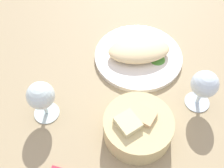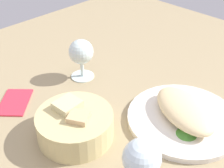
{
  "view_description": "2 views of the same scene",
  "coord_description": "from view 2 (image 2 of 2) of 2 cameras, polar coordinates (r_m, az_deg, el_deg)",
  "views": [
    {
      "loc": [
        26.76,
        39.34,
        64.08
      ],
      "look_at": [
        4.89,
        1.98,
        5.95
      ],
      "focal_mm": 44.63,
      "sensor_mm": 36.0,
      "label": 1
    },
    {
      "loc": [
        -35.7,
        44.37,
        48.92
      ],
      "look_at": [
        8.47,
        -0.32,
        5.16
      ],
      "focal_mm": 48.5,
      "sensor_mm": 36.0,
      "label": 2
    }
  ],
  "objects": [
    {
      "name": "bread_basket",
      "position": [
        0.68,
        -7.03,
        -7.55
      ],
      "size": [
        17.04,
        17.04,
        7.95
      ],
      "color": "#CFBC7F",
      "rests_on": "ground_plane"
    },
    {
      "name": "wine_glass_near",
      "position": [
        0.85,
        -5.83,
        5.7
      ],
      "size": [
        7.02,
        7.02,
        11.79
      ],
      "color": "silver",
      "rests_on": "ground_plane"
    },
    {
      "name": "folded_napkin",
      "position": [
        0.82,
        -17.86,
        -3.15
      ],
      "size": [
        12.64,
        12.8,
        0.8
      ],
      "primitive_type": "cube",
      "rotation": [
        0.0,
        0.0,
        2.33
      ],
      "color": "#DD2D40",
      "rests_on": "ground_plane"
    },
    {
      "name": "plate",
      "position": [
        0.75,
        13.25,
        -6.4
      ],
      "size": [
        26.72,
        26.72,
        1.4
      ],
      "primitive_type": "cylinder",
      "color": "white",
      "rests_on": "ground_plane"
    },
    {
      "name": "lettuce_garnish",
      "position": [
        0.7,
        13.92,
        -8.75
      ],
      "size": [
        4.68,
        4.68,
        1.3
      ],
      "primitive_type": "cone",
      "color": "#41832C",
      "rests_on": "plate"
    },
    {
      "name": "omelette",
      "position": [
        0.73,
        13.54,
        -4.74
      ],
      "size": [
        21.16,
        16.95,
        4.2
      ],
      "primitive_type": "ellipsoid",
      "rotation": [
        0.0,
        0.0,
        -0.41
      ],
      "color": "beige",
      "rests_on": "plate"
    },
    {
      "name": "wine_glass_far",
      "position": [
        0.55,
        5.6,
        -14.13
      ],
      "size": [
        7.04,
        7.04,
        11.85
      ],
      "color": "silver",
      "rests_on": "ground_plane"
    },
    {
      "name": "ground_plane",
      "position": [
        0.76,
        4.42,
        -6.51
      ],
      "size": [
        140.0,
        140.0,
        2.0
      ],
      "primitive_type": "cube",
      "color": "#9C8963"
    }
  ]
}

